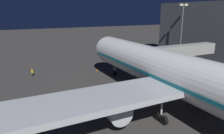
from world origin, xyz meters
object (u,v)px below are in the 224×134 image
(apron_floodlight_mast, at_px, (182,28))
(ground_crew_near_nose_gear, at_px, (32,72))
(jet_bridge, at_px, (173,52))
(traffic_cone_nose_starboard, at_px, (97,70))
(airliner_at_gate, at_px, (192,80))
(traffic_cone_nose_port, at_px, (113,68))

(apron_floodlight_mast, bearing_deg, ground_crew_near_nose_gear, -2.96)
(jet_bridge, xyz_separation_m, traffic_cone_nose_starboard, (13.76, -11.56, -5.40))
(airliner_at_gate, height_order, ground_crew_near_nose_gear, airliner_at_gate)
(jet_bridge, distance_m, apron_floodlight_mast, 18.78)
(jet_bridge, height_order, traffic_cone_nose_starboard, jet_bridge)
(apron_floodlight_mast, bearing_deg, airliner_at_gate, 47.90)
(ground_crew_near_nose_gear, distance_m, traffic_cone_nose_port, 19.58)
(jet_bridge, bearing_deg, apron_floodlight_mast, -139.48)
(apron_floodlight_mast, distance_m, traffic_cone_nose_starboard, 29.27)
(apron_floodlight_mast, height_order, traffic_cone_nose_starboard, apron_floodlight_mast)
(ground_crew_near_nose_gear, distance_m, traffic_cone_nose_starboard, 15.23)
(ground_crew_near_nose_gear, bearing_deg, airliner_at_gate, 119.47)
(apron_floodlight_mast, xyz_separation_m, ground_crew_near_nose_gear, (42.70, -2.21, -8.74))
(jet_bridge, height_order, ground_crew_near_nose_gear, jet_bridge)
(airliner_at_gate, distance_m, ground_crew_near_nose_gear, 35.26)
(airliner_at_gate, height_order, jet_bridge, airliner_at_gate)
(traffic_cone_nose_starboard, bearing_deg, jet_bridge, 139.98)
(jet_bridge, height_order, apron_floodlight_mast, apron_floodlight_mast)
(airliner_at_gate, distance_m, apron_floodlight_mast, 38.26)
(apron_floodlight_mast, bearing_deg, traffic_cone_nose_starboard, 0.73)
(apron_floodlight_mast, relative_size, ground_crew_near_nose_gear, 9.24)
(ground_crew_near_nose_gear, bearing_deg, apron_floodlight_mast, 177.04)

